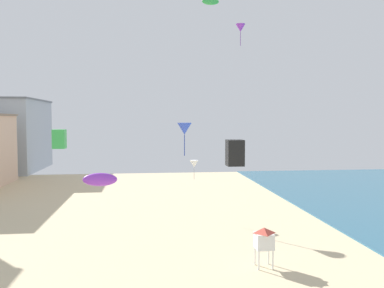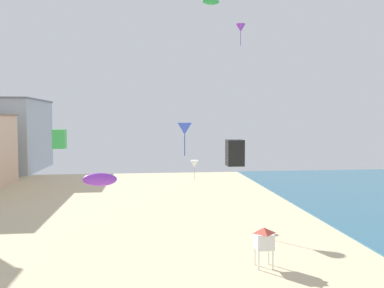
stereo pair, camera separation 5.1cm
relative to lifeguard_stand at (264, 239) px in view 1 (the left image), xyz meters
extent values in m
cylinder|color=white|center=(-0.45, -0.45, -1.24)|extent=(0.10, 0.10, 1.20)
cylinder|color=white|center=(0.45, -0.45, -1.24)|extent=(0.10, 0.10, 1.20)
cylinder|color=white|center=(-0.45, 0.45, -1.24)|extent=(0.10, 0.10, 1.20)
cylinder|color=white|center=(0.45, 0.45, -1.24)|extent=(0.10, 0.10, 1.20)
cube|color=white|center=(0.00, 0.00, -0.14)|extent=(1.10, 1.10, 1.00)
pyramid|color=#D14C3D|center=(0.00, 0.00, 0.54)|extent=(1.10, 1.10, 0.35)
cone|color=purple|center=(0.62, 9.62, 15.32)|extent=(0.81, 0.81, 0.66)
cylinder|color=#63278B|center=(0.62, 9.62, 14.40)|extent=(0.04, 0.04, 1.17)
cone|color=blue|center=(-3.86, 12.93, 6.69)|extent=(1.36, 1.36, 1.11)
cylinder|color=#233995|center=(-3.86, 12.93, 5.15)|extent=(0.07, 0.07, 1.98)
ellipsoid|color=green|center=(0.16, 23.14, 21.37)|extent=(2.01, 0.56, 0.78)
cube|color=black|center=(-1.76, 0.71, 5.42)|extent=(1.06, 1.06, 1.66)
ellipsoid|color=purple|center=(-9.76, -3.46, 4.45)|extent=(1.76, 0.49, 0.68)
cube|color=green|center=(-13.56, 5.09, 6.16)|extent=(0.87, 0.87, 1.36)
cone|color=white|center=(-2.87, 13.67, 3.31)|extent=(0.83, 0.83, 0.68)
cylinder|color=#A4A4A4|center=(-2.87, 13.67, 2.37)|extent=(0.05, 0.05, 1.21)
camera|label=1|loc=(-7.33, -24.50, 7.54)|focal=37.77mm
camera|label=2|loc=(-7.28, -24.51, 7.54)|focal=37.77mm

